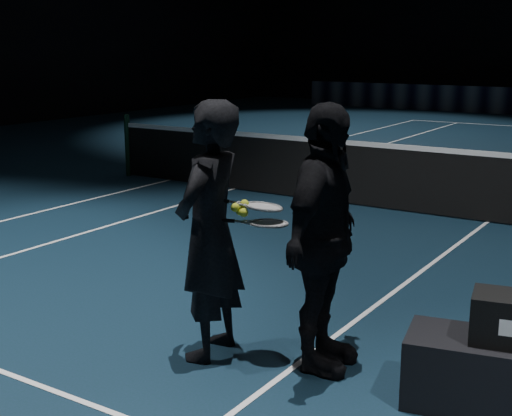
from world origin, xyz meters
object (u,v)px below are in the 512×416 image
at_px(player_b, 323,240).
at_px(racket_upper, 263,207).
at_px(tennis_balls, 243,209).
at_px(racket_lower, 269,223).
at_px(player_a, 210,232).

bearing_deg(player_b, racket_upper, 95.14).
bearing_deg(player_b, tennis_balls, 99.74).
xyz_separation_m(player_b, racket_lower, (-0.38, -0.12, 0.09)).
xyz_separation_m(racket_lower, tennis_balls, (-0.19, -0.05, 0.09)).
distance_m(player_b, racket_upper, 0.50).
bearing_deg(tennis_balls, racket_upper, 31.10).
distance_m(player_b, racket_lower, 0.41).
height_order(player_a, player_b, same).
height_order(player_b, racket_lower, player_b).
relative_size(player_b, racket_upper, 2.85).
bearing_deg(racket_upper, racket_lower, -42.66).
xyz_separation_m(player_b, tennis_balls, (-0.57, -0.17, 0.18)).
bearing_deg(racket_upper, player_a, -178.29).
xyz_separation_m(player_b, racket_upper, (-0.44, -0.10, 0.20)).
xyz_separation_m(player_a, player_b, (0.81, 0.26, 0.00)).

